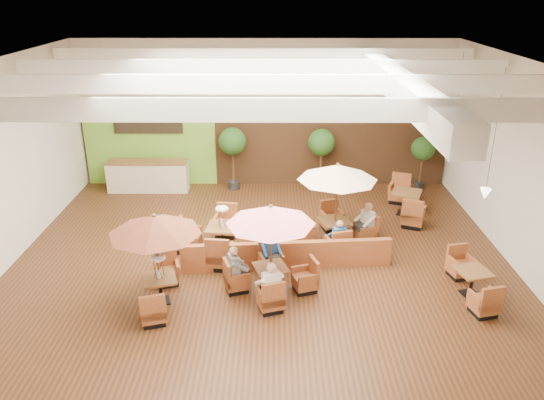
{
  "coord_description": "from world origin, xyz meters",
  "views": [
    {
      "loc": [
        0.38,
        -13.7,
        7.33
      ],
      "look_at": [
        0.3,
        0.5,
        1.5
      ],
      "focal_mm": 35.0,
      "sensor_mm": 36.0,
      "label": 1
    }
  ],
  "objects_px": {
    "table_5": "(406,203)",
    "service_counter": "(148,176)",
    "topiary_1": "(322,145)",
    "diner_1": "(271,249)",
    "table_2": "(337,189)",
    "table_1": "(271,232)",
    "booth_divider": "(287,255)",
    "diner_0": "(270,282)",
    "diner_2": "(236,264)",
    "table_3": "(223,237)",
    "topiary_2": "(423,151)",
    "table_0": "(156,236)",
    "table_4": "(472,283)",
    "diner_4": "(366,219)",
    "topiary_0": "(233,144)",
    "diner_3": "(339,234)"
  },
  "relations": [
    {
      "from": "diner_0",
      "to": "diner_2",
      "type": "relative_size",
      "value": 1.06
    },
    {
      "from": "table_3",
      "to": "table_2",
      "type": "bearing_deg",
      "value": 15.53
    },
    {
      "from": "diner_3",
      "to": "diner_4",
      "type": "bearing_deg",
      "value": 24.76
    },
    {
      "from": "service_counter",
      "to": "table_2",
      "type": "bearing_deg",
      "value": -33.39
    },
    {
      "from": "service_counter",
      "to": "diner_0",
      "type": "xyz_separation_m",
      "value": [
        4.68,
        -7.95,
        0.2
      ]
    },
    {
      "from": "table_4",
      "to": "diner_1",
      "type": "distance_m",
      "value": 5.18
    },
    {
      "from": "topiary_0",
      "to": "diner_2",
      "type": "height_order",
      "value": "topiary_0"
    },
    {
      "from": "booth_divider",
      "to": "table_0",
      "type": "xyz_separation_m",
      "value": [
        -3.14,
        -1.69,
        1.41
      ]
    },
    {
      "from": "diner_0",
      "to": "diner_3",
      "type": "height_order",
      "value": "diner_0"
    },
    {
      "from": "diner_0",
      "to": "topiary_2",
      "type": "bearing_deg",
      "value": 27.11
    },
    {
      "from": "service_counter",
      "to": "table_1",
      "type": "relative_size",
      "value": 1.21
    },
    {
      "from": "table_5",
      "to": "topiary_1",
      "type": "height_order",
      "value": "topiary_1"
    },
    {
      "from": "table_0",
      "to": "table_3",
      "type": "relative_size",
      "value": 0.9
    },
    {
      "from": "table_2",
      "to": "table_3",
      "type": "height_order",
      "value": "table_2"
    },
    {
      "from": "topiary_1",
      "to": "table_5",
      "type": "bearing_deg",
      "value": -40.93
    },
    {
      "from": "booth_divider",
      "to": "topiary_1",
      "type": "relative_size",
      "value": 2.46
    },
    {
      "from": "table_5",
      "to": "service_counter",
      "type": "bearing_deg",
      "value": -171.25
    },
    {
      "from": "service_counter",
      "to": "table_2",
      "type": "height_order",
      "value": "table_2"
    },
    {
      "from": "topiary_2",
      "to": "table_5",
      "type": "bearing_deg",
      "value": -114.44
    },
    {
      "from": "table_2",
      "to": "diner_4",
      "type": "relative_size",
      "value": 3.11
    },
    {
      "from": "table_1",
      "to": "diner_1",
      "type": "relative_size",
      "value": 3.44
    },
    {
      "from": "table_1",
      "to": "topiary_2",
      "type": "relative_size",
      "value": 1.2
    },
    {
      "from": "table_2",
      "to": "table_5",
      "type": "distance_m",
      "value": 3.69
    },
    {
      "from": "service_counter",
      "to": "diner_3",
      "type": "bearing_deg",
      "value": -38.66
    },
    {
      "from": "booth_divider",
      "to": "topiary_1",
      "type": "distance_m",
      "value": 6.42
    },
    {
      "from": "diner_1",
      "to": "service_counter",
      "type": "bearing_deg",
      "value": -74.03
    },
    {
      "from": "diner_1",
      "to": "diner_2",
      "type": "xyz_separation_m",
      "value": [
        -0.87,
        -0.87,
        0.03
      ]
    },
    {
      "from": "table_0",
      "to": "diner_4",
      "type": "xyz_separation_m",
      "value": [
        5.55,
        3.27,
        -1.04
      ]
    },
    {
      "from": "table_2",
      "to": "diner_2",
      "type": "xyz_separation_m",
      "value": [
        -2.79,
        -2.73,
        -0.98
      ]
    },
    {
      "from": "service_counter",
      "to": "diner_4",
      "type": "xyz_separation_m",
      "value": [
        7.52,
        -4.34,
        0.19
      ]
    },
    {
      "from": "table_0",
      "to": "topiary_0",
      "type": "xyz_separation_m",
      "value": [
        1.24,
        7.81,
        -0.02
      ]
    },
    {
      "from": "diner_2",
      "to": "table_3",
      "type": "bearing_deg",
      "value": 174.61
    },
    {
      "from": "topiary_0",
      "to": "diner_3",
      "type": "distance_m",
      "value": 6.52
    },
    {
      "from": "topiary_0",
      "to": "diner_0",
      "type": "xyz_separation_m",
      "value": [
        1.47,
        -8.15,
        -1.01
      ]
    },
    {
      "from": "table_3",
      "to": "table_4",
      "type": "xyz_separation_m",
      "value": [
        6.48,
        -2.34,
        -0.1
      ]
    },
    {
      "from": "booth_divider",
      "to": "table_5",
      "type": "distance_m",
      "value": 5.58
    },
    {
      "from": "table_5",
      "to": "topiary_0",
      "type": "height_order",
      "value": "topiary_0"
    },
    {
      "from": "service_counter",
      "to": "diner_0",
      "type": "distance_m",
      "value": 9.23
    },
    {
      "from": "table_2",
      "to": "topiary_1",
      "type": "distance_m",
      "value": 4.54
    },
    {
      "from": "table_5",
      "to": "diner_1",
      "type": "distance_m",
      "value": 6.1
    },
    {
      "from": "table_1",
      "to": "service_counter",
      "type": "bearing_deg",
      "value": 105.19
    },
    {
      "from": "table_2",
      "to": "diner_2",
      "type": "relative_size",
      "value": 3.27
    },
    {
      "from": "topiary_1",
      "to": "table_3",
      "type": "bearing_deg",
      "value": -122.57
    },
    {
      "from": "service_counter",
      "to": "topiary_1",
      "type": "xyz_separation_m",
      "value": [
        6.52,
        0.2,
        1.17
      ]
    },
    {
      "from": "table_3",
      "to": "table_4",
      "type": "height_order",
      "value": "table_3"
    },
    {
      "from": "table_4",
      "to": "diner_1",
      "type": "bearing_deg",
      "value": 154.37
    },
    {
      "from": "service_counter",
      "to": "table_4",
      "type": "distance_m",
      "value": 12.14
    },
    {
      "from": "booth_divider",
      "to": "table_0",
      "type": "distance_m",
      "value": 3.84
    },
    {
      "from": "table_1",
      "to": "diner_4",
      "type": "height_order",
      "value": "table_1"
    },
    {
      "from": "table_3",
      "to": "table_0",
      "type": "bearing_deg",
      "value": -109.32
    }
  ]
}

